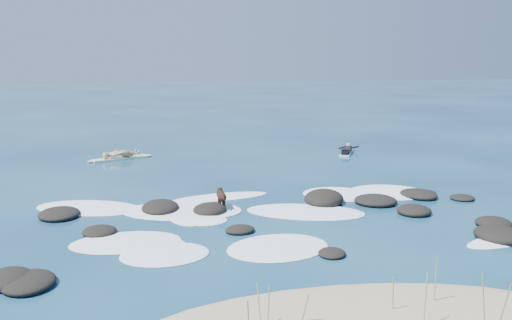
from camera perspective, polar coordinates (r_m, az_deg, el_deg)
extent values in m
plane|color=#0A2642|center=(18.06, 1.89, -5.15)|extent=(160.00, 160.00, 0.00)
cylinder|color=olive|center=(10.04, 1.23, -14.98)|extent=(0.11, 0.18, 0.92)
cylinder|color=olive|center=(11.59, 17.51, -11.53)|extent=(0.04, 0.08, 1.05)
cylinder|color=olive|center=(11.01, 13.54, -13.19)|extent=(0.09, 0.09, 0.82)
cylinder|color=olive|center=(10.79, 21.82, -13.25)|extent=(0.15, 0.06, 1.14)
cylinder|color=olive|center=(10.87, 23.51, -13.56)|extent=(0.10, 0.22, 1.00)
cylinder|color=olive|center=(10.33, 4.87, -14.83)|extent=(0.13, 0.21, 0.71)
cylinder|color=olive|center=(10.08, 0.36, -14.79)|extent=(0.08, 0.26, 0.93)
cylinder|color=olive|center=(10.46, 16.56, -13.75)|extent=(0.16, 0.23, 1.10)
ellipsoid|color=black|center=(18.35, -9.55, -4.70)|extent=(1.26, 1.58, 0.41)
ellipsoid|color=black|center=(20.70, 19.93, -3.58)|extent=(1.01, 1.01, 0.22)
ellipsoid|color=black|center=(18.46, 15.52, -4.91)|extent=(1.45, 1.49, 0.35)
ellipsoid|color=black|center=(19.35, 11.87, -4.01)|extent=(1.75, 1.69, 0.37)
ellipsoid|color=black|center=(13.42, -21.82, -11.29)|extent=(1.19, 1.40, 0.33)
ellipsoid|color=black|center=(14.38, 7.60, -9.23)|extent=(0.91, 0.96, 0.21)
ellipsoid|color=black|center=(19.12, 6.80, -3.87)|extent=(1.84, 2.02, 0.58)
ellipsoid|color=black|center=(16.01, -1.61, -7.00)|extent=(0.96, 0.85, 0.25)
ellipsoid|color=black|center=(13.68, -23.42, -10.90)|extent=(1.49, 1.56, 0.41)
ellipsoid|color=black|center=(20.58, 15.95, -3.34)|extent=(1.54, 1.70, 0.33)
ellipsoid|color=black|center=(16.75, 23.25, -6.93)|extent=(1.62, 1.74, 0.43)
ellipsoid|color=black|center=(17.94, -4.64, -4.96)|extent=(1.38, 1.46, 0.39)
ellipsoid|color=black|center=(18.46, -19.09, -5.12)|extent=(1.30, 1.50, 0.33)
ellipsoid|color=black|center=(17.92, 22.66, -5.84)|extent=(1.22, 1.20, 0.33)
ellipsoid|color=black|center=(21.11, 16.61, -3.14)|extent=(0.85, 0.93, 0.18)
ellipsoid|color=black|center=(16.41, -15.37, -6.91)|extent=(1.12, 1.14, 0.30)
ellipsoid|color=white|center=(17.43, -7.00, -5.78)|extent=(1.46, 2.02, 0.12)
ellipsoid|color=white|center=(18.03, -6.88, -5.22)|extent=(3.22, 2.56, 0.12)
ellipsoid|color=white|center=(18.32, -7.29, -4.96)|extent=(2.85, 1.67, 0.12)
ellipsoid|color=white|center=(17.11, -5.06, -6.05)|extent=(1.32, 1.12, 0.12)
ellipsoid|color=white|center=(19.76, -3.58, -3.73)|extent=(3.59, 1.68, 0.12)
ellipsoid|color=white|center=(20.95, 13.06, -3.16)|extent=(3.29, 2.93, 0.12)
ellipsoid|color=white|center=(15.29, -11.50, -8.29)|extent=(2.58, 1.86, 0.12)
ellipsoid|color=white|center=(19.16, -16.38, -4.63)|extent=(3.96, 2.98, 0.12)
ellipsoid|color=white|center=(15.55, -12.89, -8.03)|extent=(3.02, 2.00, 0.12)
ellipsoid|color=white|center=(14.49, -9.09, -9.29)|extent=(2.42, 2.01, 0.12)
ellipsoid|color=white|center=(20.34, 8.18, -3.40)|extent=(3.11, 2.93, 0.12)
ellipsoid|color=white|center=(18.22, -7.40, -5.05)|extent=(4.13, 2.85, 0.12)
ellipsoid|color=white|center=(14.80, 2.22, -8.73)|extent=(3.17, 2.73, 0.12)
ellipsoid|color=white|center=(18.01, 4.98, -5.19)|extent=(4.15, 3.01, 0.12)
ellipsoid|color=white|center=(16.90, 24.18, -7.20)|extent=(3.36, 1.88, 0.12)
ellipsoid|color=white|center=(18.38, -3.48, -4.84)|extent=(1.10, 0.90, 0.12)
cube|color=beige|center=(27.43, -13.39, 0.16)|extent=(2.63, 1.54, 0.09)
ellipsoid|color=beige|center=(27.89, -10.86, 0.43)|extent=(0.60, 0.48, 0.10)
ellipsoid|color=beige|center=(27.02, -16.01, -0.12)|extent=(0.60, 0.48, 0.10)
imported|color=tan|center=(27.28, -13.47, 2.02)|extent=(0.62, 0.73, 1.71)
cube|color=white|center=(28.57, 9.05, 0.73)|extent=(1.32, 2.08, 0.08)
ellipsoid|color=white|center=(29.59, 9.29, 1.07)|extent=(0.42, 0.52, 0.08)
cube|color=black|center=(28.55, 9.06, 1.01)|extent=(0.89, 1.31, 0.21)
sphere|color=tan|center=(29.25, 9.23, 1.46)|extent=(0.29, 0.29, 0.22)
cylinder|color=black|center=(29.44, 8.75, 1.30)|extent=(0.52, 0.11, 0.23)
cylinder|color=black|center=(29.38, 9.77, 1.25)|extent=(0.41, 0.45, 0.23)
cube|color=black|center=(27.86, 8.88, 0.70)|extent=(0.51, 0.61, 0.13)
cylinder|color=black|center=(18.17, -3.46, -3.60)|extent=(0.27, 0.53, 0.25)
sphere|color=black|center=(18.40, -3.57, -3.43)|extent=(0.27, 0.27, 0.27)
sphere|color=black|center=(17.95, -3.35, -3.79)|extent=(0.25, 0.25, 0.24)
sphere|color=black|center=(18.53, -3.64, -3.04)|extent=(0.20, 0.20, 0.19)
cone|color=black|center=(18.64, -3.69, -3.00)|extent=(0.10, 0.12, 0.10)
cone|color=black|center=(18.49, -3.79, -2.82)|extent=(0.09, 0.07, 0.09)
cone|color=black|center=(18.51, -3.49, -2.81)|extent=(0.09, 0.07, 0.09)
cylinder|color=black|center=(18.41, -3.75, -4.30)|extent=(0.07, 0.07, 0.34)
cylinder|color=black|center=(18.43, -3.33, -4.28)|extent=(0.07, 0.07, 0.34)
cylinder|color=black|center=(18.06, -3.58, -4.60)|extent=(0.07, 0.07, 0.34)
cylinder|color=black|center=(18.08, -3.16, -4.57)|extent=(0.07, 0.07, 0.34)
cylinder|color=black|center=(17.82, -3.30, -3.74)|extent=(0.05, 0.25, 0.15)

